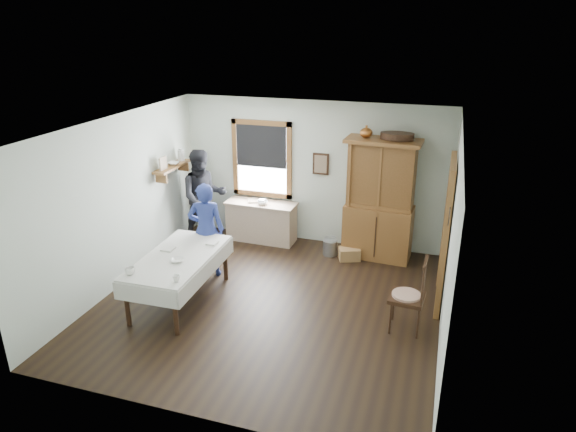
{
  "coord_description": "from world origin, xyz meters",
  "views": [
    {
      "loc": [
        2.31,
        -6.41,
        4.07
      ],
      "look_at": [
        0.2,
        0.3,
        1.33
      ],
      "focal_mm": 32.0,
      "sensor_mm": 36.0,
      "label": 1
    }
  ],
  "objects_px": {
    "dining_table": "(180,279)",
    "wicker_basket": "(349,254)",
    "work_counter": "(261,221)",
    "woman_blue": "(207,233)",
    "spindle_chair": "(407,294)",
    "figure_dark": "(204,200)",
    "china_hutch": "(380,200)",
    "pail": "(330,247)"
  },
  "relations": [
    {
      "from": "work_counter",
      "to": "pail",
      "type": "height_order",
      "value": "work_counter"
    },
    {
      "from": "work_counter",
      "to": "woman_blue",
      "type": "xyz_separation_m",
      "value": [
        -0.36,
        -1.61,
        0.36
      ]
    },
    {
      "from": "woman_blue",
      "to": "figure_dark",
      "type": "distance_m",
      "value": 1.41
    },
    {
      "from": "work_counter",
      "to": "wicker_basket",
      "type": "distance_m",
      "value": 1.85
    },
    {
      "from": "work_counter",
      "to": "figure_dark",
      "type": "height_order",
      "value": "figure_dark"
    },
    {
      "from": "pail",
      "to": "woman_blue",
      "type": "relative_size",
      "value": 0.19
    },
    {
      "from": "dining_table",
      "to": "figure_dark",
      "type": "bearing_deg",
      "value": 106.41
    },
    {
      "from": "dining_table",
      "to": "wicker_basket",
      "type": "height_order",
      "value": "dining_table"
    },
    {
      "from": "figure_dark",
      "to": "wicker_basket",
      "type": "bearing_deg",
      "value": -33.32
    },
    {
      "from": "china_hutch",
      "to": "dining_table",
      "type": "height_order",
      "value": "china_hutch"
    },
    {
      "from": "spindle_chair",
      "to": "woman_blue",
      "type": "xyz_separation_m",
      "value": [
        -3.32,
        0.67,
        0.2
      ]
    },
    {
      "from": "pail",
      "to": "figure_dark",
      "type": "xyz_separation_m",
      "value": [
        -2.45,
        -0.11,
        0.7
      ]
    },
    {
      "from": "china_hutch",
      "to": "dining_table",
      "type": "xyz_separation_m",
      "value": [
        -2.62,
        -2.47,
        -0.7
      ]
    },
    {
      "from": "china_hutch",
      "to": "spindle_chair",
      "type": "height_order",
      "value": "china_hutch"
    },
    {
      "from": "work_counter",
      "to": "figure_dark",
      "type": "bearing_deg",
      "value": -159.01
    },
    {
      "from": "dining_table",
      "to": "spindle_chair",
      "type": "xyz_separation_m",
      "value": [
        3.34,
        0.26,
        0.17
      ]
    },
    {
      "from": "spindle_chair",
      "to": "wicker_basket",
      "type": "relative_size",
      "value": 2.96
    },
    {
      "from": "china_hutch",
      "to": "wicker_basket",
      "type": "relative_size",
      "value": 5.89
    },
    {
      "from": "woman_blue",
      "to": "figure_dark",
      "type": "bearing_deg",
      "value": -80.31
    },
    {
      "from": "spindle_chair",
      "to": "figure_dark",
      "type": "relative_size",
      "value": 0.65
    },
    {
      "from": "woman_blue",
      "to": "china_hutch",
      "type": "bearing_deg",
      "value": -167.42
    },
    {
      "from": "dining_table",
      "to": "wicker_basket",
      "type": "distance_m",
      "value": 3.1
    },
    {
      "from": "work_counter",
      "to": "pail",
      "type": "bearing_deg",
      "value": -8.28
    },
    {
      "from": "dining_table",
      "to": "woman_blue",
      "type": "distance_m",
      "value": 1.0
    },
    {
      "from": "dining_table",
      "to": "woman_blue",
      "type": "xyz_separation_m",
      "value": [
        0.02,
        0.93,
        0.37
      ]
    },
    {
      "from": "spindle_chair",
      "to": "woman_blue",
      "type": "distance_m",
      "value": 3.4
    },
    {
      "from": "china_hutch",
      "to": "figure_dark",
      "type": "distance_m",
      "value": 3.28
    },
    {
      "from": "china_hutch",
      "to": "woman_blue",
      "type": "height_order",
      "value": "china_hutch"
    },
    {
      "from": "wicker_basket",
      "to": "woman_blue",
      "type": "relative_size",
      "value": 0.25
    },
    {
      "from": "figure_dark",
      "to": "pail",
      "type": "bearing_deg",
      "value": -31.06
    },
    {
      "from": "china_hutch",
      "to": "pail",
      "type": "distance_m",
      "value": 1.26
    },
    {
      "from": "work_counter",
      "to": "wicker_basket",
      "type": "bearing_deg",
      "value": -9.18
    },
    {
      "from": "pail",
      "to": "woman_blue",
      "type": "distance_m",
      "value": 2.33
    },
    {
      "from": "spindle_chair",
      "to": "pail",
      "type": "distance_m",
      "value": 2.58
    },
    {
      "from": "china_hutch",
      "to": "figure_dark",
      "type": "height_order",
      "value": "china_hutch"
    },
    {
      "from": "wicker_basket",
      "to": "figure_dark",
      "type": "height_order",
      "value": "figure_dark"
    },
    {
      "from": "dining_table",
      "to": "work_counter",
      "type": "bearing_deg",
      "value": 81.48
    },
    {
      "from": "china_hutch",
      "to": "dining_table",
      "type": "distance_m",
      "value": 3.67
    },
    {
      "from": "woman_blue",
      "to": "wicker_basket",
      "type": "bearing_deg",
      "value": -167.81
    },
    {
      "from": "china_hutch",
      "to": "spindle_chair",
      "type": "distance_m",
      "value": 2.39
    },
    {
      "from": "china_hutch",
      "to": "wicker_basket",
      "type": "xyz_separation_m",
      "value": [
        -0.44,
        -0.28,
        -0.97
      ]
    },
    {
      "from": "spindle_chair",
      "to": "pail",
      "type": "relative_size",
      "value": 3.87
    }
  ]
}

